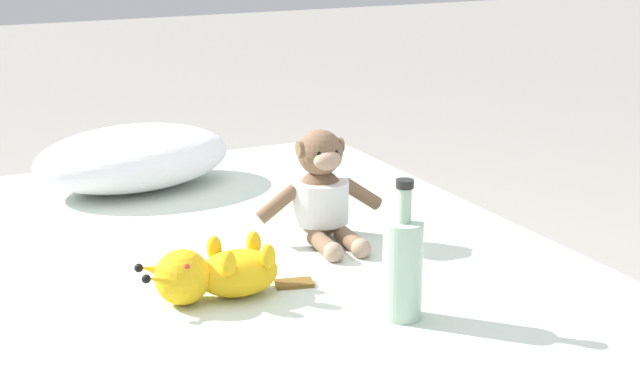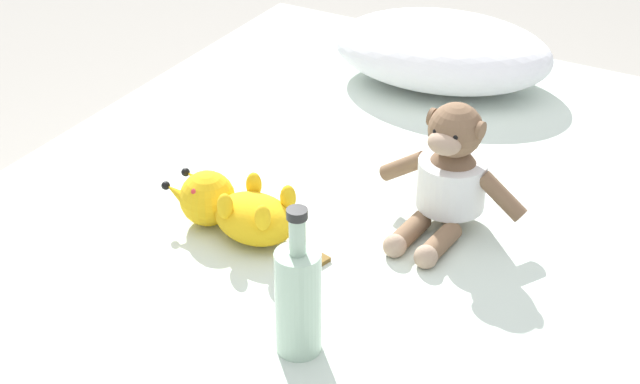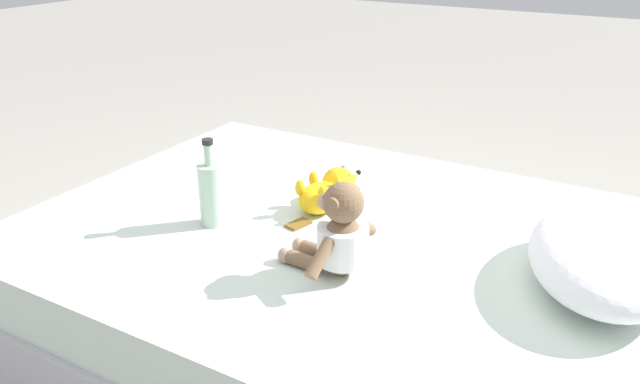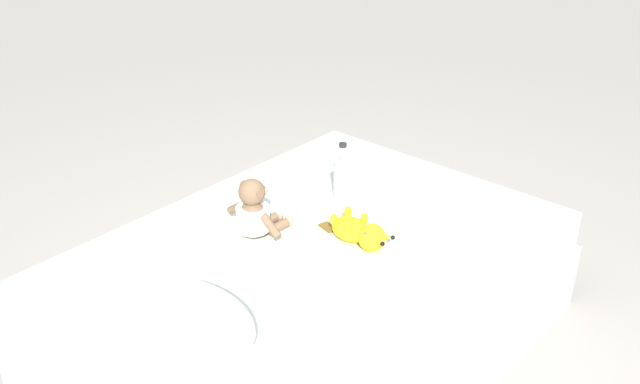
{
  "view_description": "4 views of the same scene",
  "coord_description": "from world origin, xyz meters",
  "views": [
    {
      "loc": [
        -0.65,
        -1.66,
        1.12
      ],
      "look_at": [
        0.2,
        0.09,
        0.54
      ],
      "focal_mm": 54.2,
      "sensor_mm": 36.0,
      "label": 1
    },
    {
      "loc": [
        0.76,
        -1.37,
        1.43
      ],
      "look_at": [
        0.05,
        -0.11,
        0.56
      ],
      "focal_mm": 57.1,
      "sensor_mm": 36.0,
      "label": 2
    },
    {
      "loc": [
        1.35,
        0.68,
        1.22
      ],
      "look_at": [
        -0.07,
        -0.13,
        0.5
      ],
      "focal_mm": 35.11,
      "sensor_mm": 36.0,
      "label": 3
    },
    {
      "loc": [
        -1.35,
        1.49,
        1.72
      ],
      "look_at": [
        0.1,
        -0.16,
        0.56
      ],
      "focal_mm": 37.42,
      "sensor_mm": 36.0,
      "label": 4
    }
  ],
  "objects": [
    {
      "name": "bed",
      "position": [
        0.0,
        0.0,
        0.22
      ],
      "size": [
        1.3,
        1.81,
        0.44
      ],
      "color": "#B2B2B7",
      "rests_on": "ground_plane"
    },
    {
      "name": "pillow",
      "position": [
        -0.05,
        0.63,
        0.52
      ],
      "size": [
        0.55,
        0.41,
        0.15
      ],
      "color": "white",
      "rests_on": "bed"
    },
    {
      "name": "plush_monkey",
      "position": [
        0.2,
        0.08,
        0.53
      ],
      "size": [
        0.29,
        0.23,
        0.24
      ],
      "color": "brown",
      "rests_on": "bed"
    },
    {
      "name": "plush_yellow_creature",
      "position": [
        -0.11,
        -0.13,
        0.49
      ],
      "size": [
        0.33,
        0.12,
        0.1
      ],
      "color": "yellow",
      "rests_on": "bed"
    },
    {
      "name": "glass_bottle",
      "position": [
        0.15,
        -0.35,
        0.53
      ],
      "size": [
        0.07,
        0.07,
        0.25
      ],
      "color": "#B2D1B7",
      "rests_on": "bed"
    }
  ]
}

